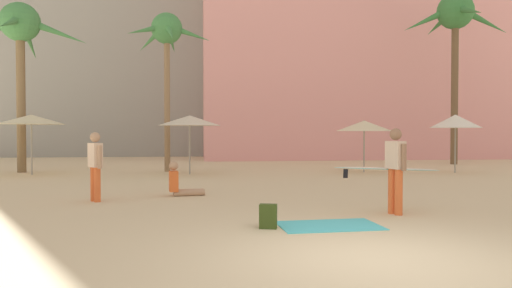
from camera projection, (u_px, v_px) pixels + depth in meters
ground at (380, 260)px, 6.24m from camera, size 120.00×120.00×0.00m
hotel_pink at (348, 33)px, 32.87m from camera, size 19.75×9.62×16.89m
palm_tree_far_left at (455, 21)px, 24.67m from camera, size 5.45×5.69×8.82m
palm_tree_left at (167, 38)px, 20.13m from camera, size 3.47×3.55×6.67m
palm_tree_center at (20, 34)px, 19.72m from camera, size 5.28×5.22×6.99m
cafe_umbrella_0 at (190, 120)px, 18.88m from camera, size 2.47×2.47×2.33m
cafe_umbrella_1 at (364, 126)px, 19.80m from camera, size 2.31×2.31×2.15m
cafe_umbrella_2 at (455, 121)px, 19.61m from camera, size 2.04×2.04×2.39m
cafe_umbrella_3 at (31, 119)px, 18.59m from camera, size 2.52×2.52×2.35m
beach_towel at (329, 225)px, 8.53m from camera, size 1.83×1.20×0.01m
backpack at (268, 217)px, 8.31m from camera, size 0.33×0.29×0.42m
person_near_right at (393, 168)px, 9.83m from camera, size 2.69×1.14×1.75m
person_far_left at (95, 164)px, 11.51m from camera, size 0.42×0.55×1.67m
person_far_right at (180, 184)px, 12.57m from camera, size 0.95×0.49×0.91m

